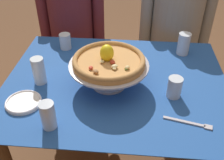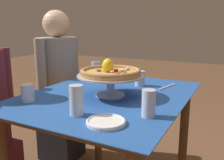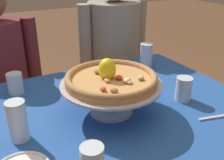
# 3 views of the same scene
# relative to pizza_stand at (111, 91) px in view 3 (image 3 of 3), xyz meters

# --- Properties ---
(dining_table) EXTENTS (1.10, 0.87, 0.76)m
(dining_table) POSITION_rel_pizza_stand_xyz_m (0.03, 0.03, -0.21)
(dining_table) COLOR brown
(dining_table) RESTS_ON ground
(pizza_stand) EXTENTS (0.37, 0.37, 0.12)m
(pizza_stand) POSITION_rel_pizza_stand_xyz_m (0.00, 0.00, 0.00)
(pizza_stand) COLOR #B7B7C1
(pizza_stand) RESTS_ON dining_table
(pizza) EXTENTS (0.34, 0.34, 0.09)m
(pizza) POSITION_rel_pizza_stand_xyz_m (-0.00, 0.00, 0.05)
(pizza) COLOR tan
(pizza) RESTS_ON pizza_stand
(water_glass_back_left) EXTENTS (0.07, 0.07, 0.09)m
(water_glass_back_left) POSITION_rel_pizza_stand_xyz_m (-0.29, 0.33, -0.05)
(water_glass_back_left) COLOR silver
(water_glass_back_left) RESTS_ON dining_table
(water_glass_back_right) EXTENTS (0.07, 0.07, 0.12)m
(water_glass_back_right) POSITION_rel_pizza_stand_xyz_m (0.39, 0.33, -0.03)
(water_glass_back_right) COLOR silver
(water_glass_back_right) RESTS_ON dining_table
(water_glass_side_left) EXTENTS (0.06, 0.06, 0.14)m
(water_glass_side_left) POSITION_rel_pizza_stand_xyz_m (-0.34, -0.01, -0.03)
(water_glass_side_left) COLOR silver
(water_glass_side_left) RESTS_ON dining_table
(water_glass_side_right) EXTENTS (0.07, 0.07, 0.10)m
(water_glass_side_right) POSITION_rel_pizza_stand_xyz_m (0.30, -0.06, -0.04)
(water_glass_side_right) COLOR silver
(water_glass_side_right) RESTS_ON dining_table
(diner_left) EXTENTS (0.46, 0.33, 1.22)m
(diner_left) POSITION_rel_pizza_stand_xyz_m (-0.33, 0.68, -0.27)
(diner_left) COLOR maroon
(diner_left) RESTS_ON ground
(diner_right) EXTENTS (0.50, 0.35, 1.27)m
(diner_right) POSITION_rel_pizza_stand_xyz_m (0.39, 0.70, -0.23)
(diner_right) COLOR black
(diner_right) RESTS_ON ground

